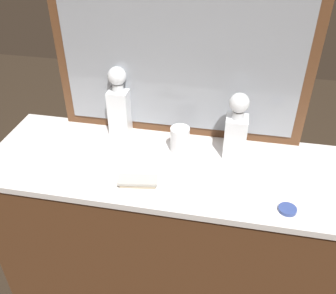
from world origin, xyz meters
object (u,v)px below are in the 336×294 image
Objects in this scene: silver_brush_center at (138,181)px; porcelain_dish at (287,209)px; crystal_decanter_right at (120,107)px; crystal_tumbler_left at (180,140)px; crystal_decanter_far_right at (236,131)px.

porcelain_dish is (0.52, -0.04, -0.01)m from silver_brush_center.
silver_brush_center is at bearing -63.82° from crystal_decanter_right.
porcelain_dish is at bearing -33.88° from crystal_tumbler_left.
silver_brush_center is at bearing -115.11° from crystal_tumbler_left.
crystal_decanter_far_right is 0.36m from porcelain_dish.
crystal_tumbler_left is 0.49m from porcelain_dish.
crystal_tumbler_left is at bearing 146.12° from porcelain_dish.
crystal_tumbler_left is at bearing 64.89° from silver_brush_center.
silver_brush_center reaches higher than porcelain_dish.
porcelain_dish is at bearing -28.17° from crystal_decanter_right.
crystal_decanter_right is 2.87× the size of crystal_tumbler_left.
crystal_decanter_right is at bearing 161.58° from crystal_tumbler_left.
crystal_decanter_far_right is at bearing 4.46° from crystal_tumbler_left.
crystal_decanter_right is 0.38m from silver_brush_center.
crystal_decanter_far_right is 0.22m from crystal_tumbler_left.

